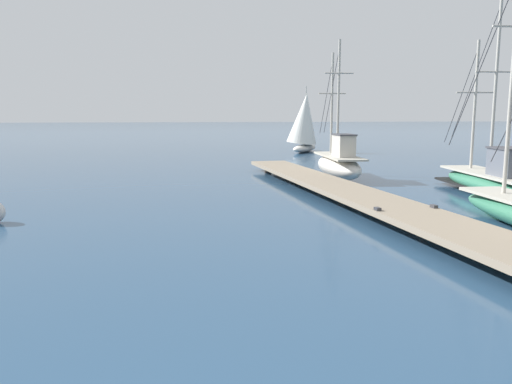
% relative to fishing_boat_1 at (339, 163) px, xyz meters
% --- Properties ---
extents(floating_dock, '(2.77, 20.43, 0.53)m').
position_rel_fishing_boat_1_xyz_m(floating_dock, '(-1.90, -5.81, -0.33)').
color(floating_dock, gray).
rests_on(floating_dock, ground).
extents(fishing_boat_1, '(1.92, 6.59, 6.16)m').
position_rel_fishing_boat_1_xyz_m(fishing_boat_1, '(0.00, 0.00, 0.00)').
color(fishing_boat_1, silver).
rests_on(fishing_boat_1, ground).
extents(fishing_boat_2, '(2.53, 7.63, 7.05)m').
position_rel_fishing_boat_1_xyz_m(fishing_boat_2, '(3.84, -5.64, -0.16)').
color(fishing_boat_2, '#337556').
rests_on(fishing_boat_2, ground).
extents(distant_sailboat, '(3.62, 4.46, 5.00)m').
position_rel_fishing_boat_1_xyz_m(distant_sailboat, '(2.89, 15.89, 1.59)').
color(distant_sailboat, silver).
rests_on(distant_sailboat, ground).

